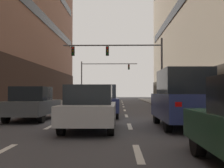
{
  "coord_description": "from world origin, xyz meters",
  "views": [
    {
      "loc": [
        1.11,
        -14.45,
        1.33
      ],
      "look_at": [
        0.33,
        18.58,
        2.22
      ],
      "focal_mm": 47.27,
      "sensor_mm": 36.0,
      "label": 1
    }
  ],
  "objects_px": {
    "car_driving_1": "(108,98)",
    "car_parked_1": "(183,98)",
    "car_driving_0": "(80,96)",
    "car_driving_4": "(90,108)",
    "traffic_signal_0": "(126,58)",
    "pedestrian_1": "(198,96)",
    "car_driving_2": "(33,104)",
    "traffic_signal_1": "(99,73)",
    "car_driving_3": "(100,101)"
  },
  "relations": [
    {
      "from": "car_driving_1",
      "to": "car_parked_1",
      "type": "relative_size",
      "value": 0.93
    },
    {
      "from": "car_driving_0",
      "to": "car_driving_4",
      "type": "height_order",
      "value": "car_driving_0"
    },
    {
      "from": "car_driving_0",
      "to": "traffic_signal_0",
      "type": "bearing_deg",
      "value": -48.97
    },
    {
      "from": "car_driving_4",
      "to": "pedestrian_1",
      "type": "height_order",
      "value": "pedestrian_1"
    },
    {
      "from": "traffic_signal_0",
      "to": "pedestrian_1",
      "type": "xyz_separation_m",
      "value": [
        4.69,
        -6.39,
        -3.37
      ]
    },
    {
      "from": "pedestrian_1",
      "to": "car_driving_2",
      "type": "bearing_deg",
      "value": -145.64
    },
    {
      "from": "car_driving_4",
      "to": "car_driving_0",
      "type": "bearing_deg",
      "value": 98.31
    },
    {
      "from": "traffic_signal_1",
      "to": "pedestrian_1",
      "type": "distance_m",
      "value": 29.22
    },
    {
      "from": "car_driving_0",
      "to": "car_parked_1",
      "type": "distance_m",
      "value": 22.07
    },
    {
      "from": "traffic_signal_1",
      "to": "car_parked_1",
      "type": "bearing_deg",
      "value": -81.21
    },
    {
      "from": "car_parked_1",
      "to": "traffic_signal_0",
      "type": "bearing_deg",
      "value": 96.49
    },
    {
      "from": "car_driving_4",
      "to": "car_driving_2",
      "type": "bearing_deg",
      "value": 131.03
    },
    {
      "from": "car_parked_1",
      "to": "car_driving_1",
      "type": "bearing_deg",
      "value": 101.22
    },
    {
      "from": "car_driving_0",
      "to": "car_driving_2",
      "type": "height_order",
      "value": "car_driving_0"
    },
    {
      "from": "traffic_signal_0",
      "to": "car_driving_0",
      "type": "bearing_deg",
      "value": 131.03
    },
    {
      "from": "car_driving_2",
      "to": "car_parked_1",
      "type": "distance_m",
      "value": 7.0
    },
    {
      "from": "car_driving_0",
      "to": "traffic_signal_0",
      "type": "distance_m",
      "value": 8.25
    },
    {
      "from": "car_driving_0",
      "to": "pedestrian_1",
      "type": "distance_m",
      "value": 15.35
    },
    {
      "from": "car_driving_4",
      "to": "pedestrian_1",
      "type": "relative_size",
      "value": 2.69
    },
    {
      "from": "car_parked_1",
      "to": "car_driving_4",
      "type": "bearing_deg",
      "value": -165.38
    },
    {
      "from": "car_driving_4",
      "to": "pedestrian_1",
      "type": "bearing_deg",
      "value": 57.36
    },
    {
      "from": "car_driving_4",
      "to": "car_driving_1",
      "type": "bearing_deg",
      "value": 90.33
    },
    {
      "from": "traffic_signal_1",
      "to": "car_driving_4",
      "type": "bearing_deg",
      "value": -86.58
    },
    {
      "from": "car_driving_4",
      "to": "traffic_signal_1",
      "type": "relative_size",
      "value": 0.46
    },
    {
      "from": "traffic_signal_0",
      "to": "pedestrian_1",
      "type": "distance_m",
      "value": 8.61
    },
    {
      "from": "car_driving_2",
      "to": "car_parked_1",
      "type": "xyz_separation_m",
      "value": [
        6.48,
        -2.61,
        0.31
      ]
    },
    {
      "from": "car_driving_0",
      "to": "car_driving_3",
      "type": "distance_m",
      "value": 16.77
    },
    {
      "from": "car_driving_2",
      "to": "pedestrian_1",
      "type": "height_order",
      "value": "pedestrian_1"
    },
    {
      "from": "car_parked_1",
      "to": "car_driving_0",
      "type": "bearing_deg",
      "value": 107.52
    },
    {
      "from": "car_driving_1",
      "to": "car_driving_3",
      "type": "xyz_separation_m",
      "value": [
        0.1,
        -13.27,
        0.07
      ]
    },
    {
      "from": "car_driving_2",
      "to": "traffic_signal_0",
      "type": "xyz_separation_m",
      "value": [
        4.73,
        12.83,
        3.62
      ]
    },
    {
      "from": "traffic_signal_1",
      "to": "pedestrian_1",
      "type": "height_order",
      "value": "traffic_signal_1"
    },
    {
      "from": "car_driving_2",
      "to": "traffic_signal_1",
      "type": "xyz_separation_m",
      "value": [
        0.8,
        34.14,
        3.71
      ]
    },
    {
      "from": "car_driving_3",
      "to": "traffic_signal_0",
      "type": "relative_size",
      "value": 0.51
    },
    {
      "from": "car_driving_3",
      "to": "pedestrian_1",
      "type": "relative_size",
      "value": 2.97
    },
    {
      "from": "car_driving_1",
      "to": "car_driving_0",
      "type": "bearing_deg",
      "value": 134.2
    },
    {
      "from": "car_driving_2",
      "to": "car_driving_3",
      "type": "xyz_separation_m",
      "value": [
        3.04,
        1.98,
        0.06
      ]
    },
    {
      "from": "car_driving_2",
      "to": "pedestrian_1",
      "type": "distance_m",
      "value": 11.41
    },
    {
      "from": "car_driving_3",
      "to": "pedestrian_1",
      "type": "height_order",
      "value": "car_driving_3"
    },
    {
      "from": "car_driving_1",
      "to": "traffic_signal_1",
      "type": "height_order",
      "value": "traffic_signal_1"
    },
    {
      "from": "car_driving_0",
      "to": "car_driving_1",
      "type": "xyz_separation_m",
      "value": [
        3.1,
        -3.19,
        -0.06
      ]
    },
    {
      "from": "traffic_signal_1",
      "to": "traffic_signal_0",
      "type": "bearing_deg",
      "value": -79.56
    },
    {
      "from": "traffic_signal_1",
      "to": "pedestrian_1",
      "type": "relative_size",
      "value": 5.87
    },
    {
      "from": "car_driving_1",
      "to": "traffic_signal_1",
      "type": "distance_m",
      "value": 19.37
    },
    {
      "from": "traffic_signal_1",
      "to": "car_driving_1",
      "type": "bearing_deg",
      "value": -83.53
    },
    {
      "from": "car_driving_0",
      "to": "traffic_signal_0",
      "type": "xyz_separation_m",
      "value": [
        4.89,
        -5.61,
        3.57
      ]
    },
    {
      "from": "car_driving_3",
      "to": "car_parked_1",
      "type": "height_order",
      "value": "car_parked_1"
    },
    {
      "from": "car_parked_1",
      "to": "traffic_signal_0",
      "type": "height_order",
      "value": "traffic_signal_0"
    },
    {
      "from": "car_driving_2",
      "to": "car_driving_4",
      "type": "xyz_separation_m",
      "value": [
        3.05,
        -3.5,
        -0.0
      ]
    },
    {
      "from": "car_driving_4",
      "to": "traffic_signal_0",
      "type": "relative_size",
      "value": 0.46
    }
  ]
}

